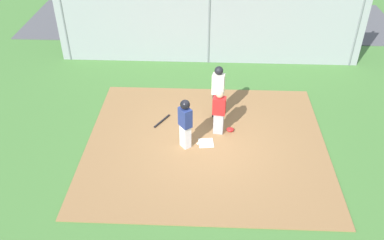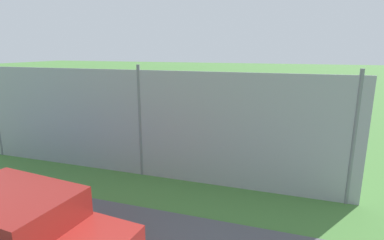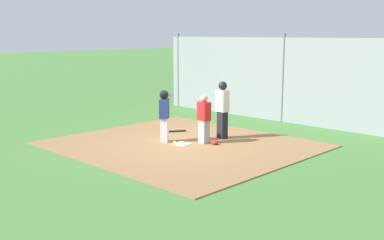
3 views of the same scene
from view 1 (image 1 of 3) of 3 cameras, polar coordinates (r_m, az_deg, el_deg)
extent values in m
plane|color=#477A38|center=(12.54, 1.95, -3.33)|extent=(140.00, 140.00, 0.00)
cube|color=olive|center=(12.53, 1.95, -3.28)|extent=(7.20, 6.40, 0.03)
cube|color=white|center=(12.51, 1.95, -3.19)|extent=(0.49, 0.49, 0.02)
cube|color=#9E9EA3|center=(12.77, 3.68, -0.40)|extent=(0.33, 0.26, 0.71)
cube|color=red|center=(12.41, 3.79, 1.99)|extent=(0.41, 0.31, 0.56)
sphere|color=tan|center=(12.20, 3.86, 3.54)|extent=(0.22, 0.22, 0.22)
cube|color=black|center=(13.47, 3.53, 2.10)|extent=(0.34, 0.27, 0.87)
cube|color=beige|center=(13.07, 3.65, 4.97)|extent=(0.42, 0.33, 0.69)
sphere|color=black|center=(12.83, 3.73, 6.83)|extent=(0.27, 0.27, 0.27)
cube|color=silver|center=(12.18, -0.92, -2.23)|extent=(0.36, 0.37, 0.75)
cube|color=navy|center=(11.78, -0.95, 0.37)|extent=(0.44, 0.46, 0.59)
sphere|color=tan|center=(11.55, -0.97, 2.06)|extent=(0.23, 0.23, 0.23)
sphere|color=black|center=(11.54, -0.97, 2.14)|extent=(0.28, 0.28, 0.28)
cylinder|color=black|center=(13.43, -4.17, -0.13)|extent=(0.46, 0.73, 0.06)
ellipsoid|color=red|center=(13.02, 5.30, -1.32)|extent=(0.24, 0.20, 0.12)
sphere|color=white|center=(12.44, 0.81, -3.28)|extent=(0.07, 0.07, 0.07)
cube|color=#93999E|center=(16.45, 2.39, 12.97)|extent=(12.00, 0.05, 3.20)
cylinder|color=slate|center=(17.38, 21.98, 11.98)|extent=(0.10, 0.10, 3.35)
cylinder|color=slate|center=(16.42, 2.39, 13.21)|extent=(0.10, 0.10, 3.35)
cylinder|color=slate|center=(17.39, -17.26, 12.96)|extent=(0.10, 0.10, 3.35)
cube|color=#515156|center=(21.17, 2.42, 13.54)|extent=(18.00, 5.20, 0.04)
cube|color=#28428C|center=(20.73, 11.10, 13.70)|extent=(4.33, 2.04, 0.64)
cube|color=navy|center=(20.54, 11.73, 15.21)|extent=(2.43, 1.75, 0.56)
cylinder|color=black|center=(19.93, 7.15, 12.88)|extent=(0.61, 0.23, 0.60)
cylinder|color=black|center=(21.52, 7.26, 14.57)|extent=(0.61, 0.23, 0.60)
cylinder|color=black|center=(20.13, 15.10, 12.17)|extent=(0.61, 0.23, 0.60)
cylinder|color=black|center=(21.70, 14.69, 13.90)|extent=(0.61, 0.23, 0.60)
cube|color=maroon|center=(20.79, 3.13, 14.34)|extent=(4.34, 2.08, 0.64)
cube|color=maroon|center=(20.57, 3.62, 15.88)|extent=(2.44, 1.77, 0.56)
cylinder|color=black|center=(20.19, -1.07, 13.44)|extent=(0.61, 0.23, 0.60)
cylinder|color=black|center=(21.76, -0.37, 15.08)|extent=(0.61, 0.23, 0.60)
cylinder|color=black|center=(19.97, 6.89, 12.95)|extent=(0.61, 0.23, 0.60)
cylinder|color=black|center=(21.56, 7.07, 14.63)|extent=(0.61, 0.23, 0.60)
camera|label=2|loc=(23.75, -8.51, 25.06)|focal=28.27mm
camera|label=3|loc=(10.84, 77.43, -20.92)|focal=43.98mm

